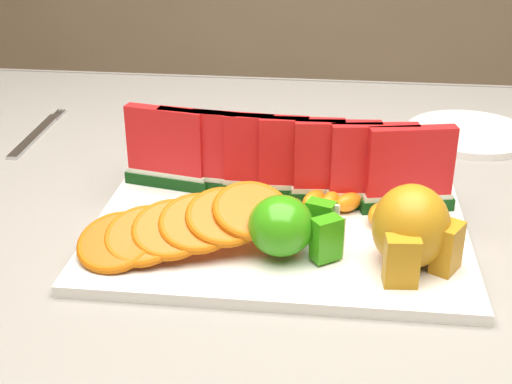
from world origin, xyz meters
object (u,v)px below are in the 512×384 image
object	(u,v)px
platter	(280,227)
pear_cluster	(412,230)
side_plate	(470,133)
apple_cluster	(288,226)
fork	(38,133)

from	to	relation	value
platter	pear_cluster	world-z (taller)	pear_cluster
side_plate	apple_cluster	bearing A→B (deg)	-121.71
fork	platter	bearing A→B (deg)	-33.66
apple_cluster	side_plate	distance (m)	0.45
pear_cluster	fork	size ratio (longest dim) A/B	0.52
pear_cluster	side_plate	size ratio (longest dim) A/B	0.43
apple_cluster	side_plate	xyz separation A→B (m)	(0.24, 0.38, -0.04)
platter	side_plate	xyz separation A→B (m)	(0.25, 0.32, -0.00)
platter	pear_cluster	bearing A→B (deg)	-27.94
platter	fork	size ratio (longest dim) A/B	2.05
fork	apple_cluster	bearing A→B (deg)	-39.17
platter	apple_cluster	distance (m)	0.08
platter	apple_cluster	xyz separation A→B (m)	(0.01, -0.07, 0.04)
side_plate	fork	size ratio (longest dim) A/B	1.22
side_plate	fork	xyz separation A→B (m)	(-0.63, -0.06, -0.00)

